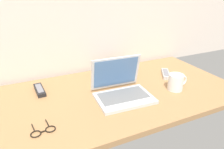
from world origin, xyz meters
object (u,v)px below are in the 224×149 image
Objects in this scene: remote_control_far at (166,74)px; book_stack at (116,70)px; remote_control_near at (40,90)px; eyeglasses at (43,131)px; laptop at (121,89)px; coffee_mug at (176,82)px.

remote_control_far is 0.35m from book_stack.
remote_control_far is at bearing -8.22° from remote_control_near.
eyeglasses is at bearing -163.05° from remote_control_far.
remote_control_near is 0.85m from remote_control_far.
remote_control_near is at bearing 149.11° from laptop.
coffee_mug is 0.81× the size of remote_control_far.
laptop is 2.00× the size of remote_control_far.
book_stack is at bearing 2.77° from remote_control_near.
remote_control_near is at bearing 157.22° from coffee_mug.
laptop is at bearing -110.52° from book_stack.
eyeglasses is (-0.46, -0.14, -0.04)m from laptop.
coffee_mug reaches higher than eyeglasses.
laptop is at bearing 16.74° from eyeglasses.
remote_control_near is at bearing 84.77° from eyeglasses.
laptop reaches higher than coffee_mug.
laptop reaches higher than book_stack.
book_stack is at bearing 155.13° from remote_control_far.
coffee_mug is at bearing -55.65° from book_stack.
remote_control_near is 0.77× the size of book_stack.
coffee_mug is at bearing -112.52° from remote_control_far.
remote_control_near is 1.40× the size of eyeglasses.
coffee_mug reaches higher than remote_control_near.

